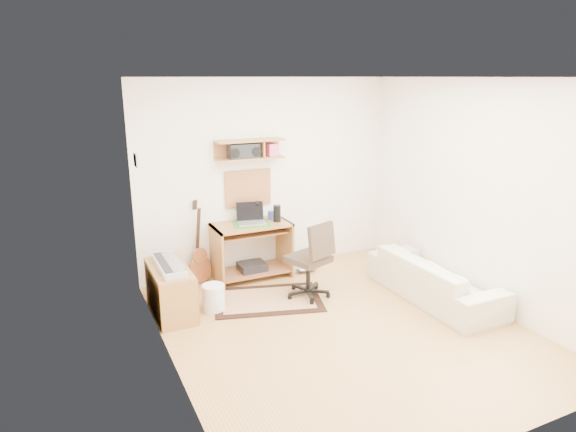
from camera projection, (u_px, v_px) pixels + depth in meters
name	position (u px, v px, depth m)	size (l,w,h in m)	color
floor	(342.00, 328.00, 5.36)	(3.60, 4.00, 0.01)	tan
ceiling	(350.00, 77.00, 4.65)	(3.60, 4.00, 0.01)	white
back_wall	(268.00, 176.00, 6.75)	(3.60, 0.01, 2.60)	white
left_wall	(166.00, 235.00, 4.26)	(0.01, 4.00, 2.60)	white
right_wall	(479.00, 194.00, 5.75)	(0.01, 4.00, 2.60)	white
wall_shelf	(250.00, 149.00, 6.40)	(0.90, 0.25, 0.26)	#AA763C
cork_board	(248.00, 188.00, 6.64)	(0.64, 0.03, 0.49)	#A38B51
wall_photo	(136.00, 160.00, 5.46)	(0.02, 0.20, 0.15)	#4C8CBF
desk	(252.00, 251.00, 6.61)	(1.00, 0.55, 0.75)	#AA763C
laptop	(251.00, 214.00, 6.45)	(0.36, 0.36, 0.27)	silver
speaker	(277.00, 213.00, 6.57)	(0.10, 0.10, 0.22)	black
desk_lamp	(259.00, 210.00, 6.66)	(0.09, 0.09, 0.27)	black
pencil_cup	(270.00, 215.00, 6.71)	(0.08, 0.08, 0.11)	#303C90
boombox	(243.00, 151.00, 6.37)	(0.39, 0.18, 0.20)	black
rug	(268.00, 300.00, 6.01)	(1.28, 0.85, 0.02)	beige
task_chair	(308.00, 259.00, 5.99)	(0.50, 0.50, 0.98)	#34291F
cabinet	(170.00, 290.00, 5.63)	(0.40, 0.90, 0.55)	#AA763C
music_keyboard	(169.00, 265.00, 5.54)	(0.24, 0.78, 0.07)	#B2B5BA
guitar	(199.00, 242.00, 6.40)	(0.29, 0.18, 1.09)	#AA5C34
waste_basket	(214.00, 298.00, 5.72)	(0.26, 0.26, 0.31)	white
printer	(300.00, 262.00, 7.02)	(0.44, 0.34, 0.17)	#A5A8AA
sofa	(435.00, 271.00, 5.97)	(1.80, 0.52, 0.70)	beige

